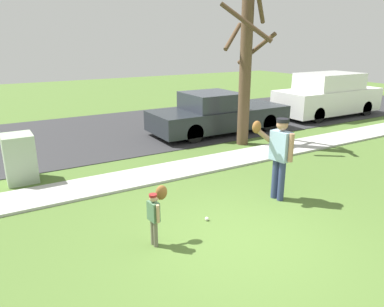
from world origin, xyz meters
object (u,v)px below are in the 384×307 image
at_px(person_child, 156,208).
at_px(parked_pickup_dark, 218,114).
at_px(person_adult, 279,150).
at_px(street_tree_near, 246,67).
at_px(utility_cabinet, 20,158).
at_px(baseball, 207,219).
at_px(parked_van_white, 328,96).

bearing_deg(person_child, parked_pickup_dark, 41.60).
bearing_deg(person_adult, street_tree_near, -125.48).
bearing_deg(utility_cabinet, person_adult, -40.49).
bearing_deg(person_child, baseball, 4.86).
distance_m(person_adult, parked_pickup_dark, 6.06).
distance_m(parked_pickup_dark, parked_van_white, 5.97).
xyz_separation_m(person_adult, baseball, (-1.82, -0.09, -1.07)).
distance_m(person_child, street_tree_near, 6.82).
xyz_separation_m(person_child, street_tree_near, (5.07, 4.17, 1.84)).
height_order(person_child, parked_pickup_dark, parked_pickup_dark).
distance_m(person_adult, baseball, 2.11).
bearing_deg(utility_cabinet, parked_van_white, 7.63).
bearing_deg(parked_van_white, person_child, -151.98).
distance_m(person_adult, parked_van_white, 9.99).
height_order(person_adult, person_child, person_adult).
relative_size(utility_cabinet, parked_pickup_dark, 0.22).
relative_size(person_child, utility_cabinet, 0.84).
relative_size(person_adult, parked_pickup_dark, 0.34).
bearing_deg(parked_pickup_dark, person_child, -131.60).
xyz_separation_m(person_adult, parked_van_white, (8.25, 5.64, -0.20)).
height_order(baseball, street_tree_near, street_tree_near).
bearing_deg(baseball, utility_cabinet, 124.70).
distance_m(person_adult, utility_cabinet, 6.06).
bearing_deg(parked_van_white, baseball, -150.34).
bearing_deg(person_adult, parked_van_white, -152.43).
height_order(person_adult, parked_pickup_dark, person_adult).
relative_size(parked_pickup_dark, parked_van_white, 1.04).
bearing_deg(parked_van_white, person_adult, -145.63).
bearing_deg(parked_van_white, parked_pickup_dark, -179.54).
distance_m(utility_cabinet, street_tree_near, 6.96).
relative_size(baseball, parked_van_white, 0.01).
distance_m(baseball, parked_pickup_dark, 7.04).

